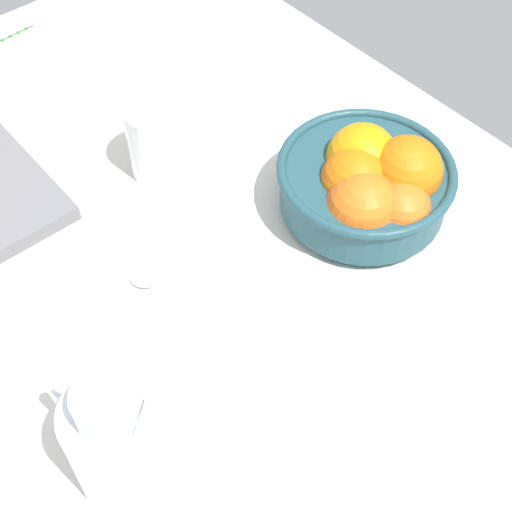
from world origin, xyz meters
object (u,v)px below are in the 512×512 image
at_px(fruit_bowl, 368,183).
at_px(spoon, 174,283).
at_px(juice_pitcher, 121,442).
at_px(juice_glass, 159,144).

height_order(fruit_bowl, spoon, fruit_bowl).
bearing_deg(spoon, fruit_bowl, 76.23).
relative_size(juice_pitcher, juice_glass, 1.56).
height_order(juice_glass, spoon, juice_glass).
bearing_deg(juice_glass, spoon, -31.82).
bearing_deg(fruit_bowl, juice_glass, -146.89).
xyz_separation_m(juice_pitcher, juice_glass, (-0.31, 0.26, -0.01)).
relative_size(fruit_bowl, spoon, 1.74).
xyz_separation_m(fruit_bowl, juice_glass, (-0.22, -0.15, -0.01)).
xyz_separation_m(juice_glass, spoon, (0.16, -0.10, -0.04)).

